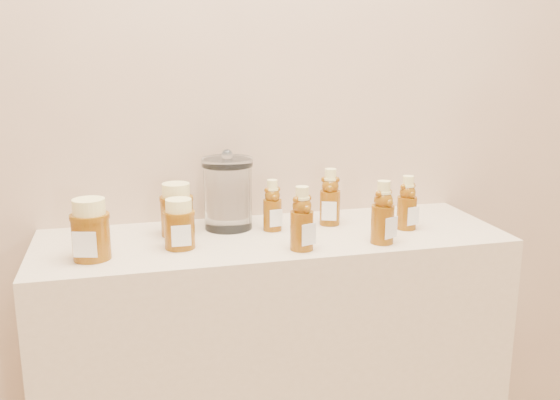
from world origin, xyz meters
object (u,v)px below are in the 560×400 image
object	(u,v)px
bear_bottle_back_left	(272,202)
glass_canister	(228,190)
display_table	(274,391)
honey_jar_left	(90,229)
bear_bottle_front_left	(302,214)

from	to	relation	value
bear_bottle_back_left	glass_canister	world-z (taller)	glass_canister
bear_bottle_back_left	glass_canister	distance (m)	0.12
display_table	honey_jar_left	bearing A→B (deg)	-170.15
bear_bottle_front_left	honey_jar_left	world-z (taller)	bear_bottle_front_left
bear_bottle_front_left	glass_canister	size ratio (longest dim) A/B	0.85
glass_canister	display_table	bearing A→B (deg)	-42.43
bear_bottle_front_left	glass_canister	xyz separation A→B (m)	(-0.14, 0.22, 0.02)
bear_bottle_back_left	display_table	bearing A→B (deg)	-109.95
display_table	glass_canister	world-z (taller)	glass_canister
display_table	bear_bottle_front_left	world-z (taller)	bear_bottle_front_left
glass_canister	honey_jar_left	bearing A→B (deg)	-153.80
bear_bottle_back_left	honey_jar_left	distance (m)	0.47
bear_bottle_back_left	glass_canister	xyz separation A→B (m)	(-0.11, 0.05, 0.03)
honey_jar_left	glass_canister	size ratio (longest dim) A/B	0.68
bear_bottle_front_left	honey_jar_left	bearing A→B (deg)	154.44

